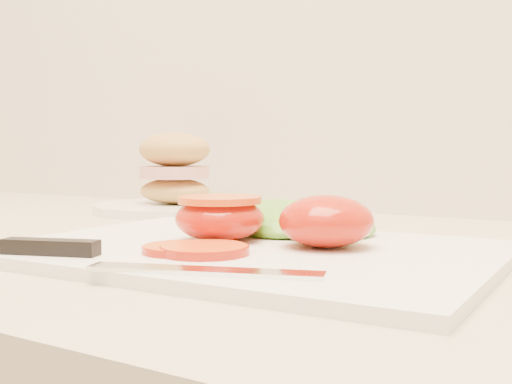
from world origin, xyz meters
The scene contains 9 objects.
cutting_board centered at (-0.48, 1.60, 0.94)m, with size 0.40×0.29×0.01m, color white.
tomato_half_dome centered at (-0.42, 1.63, 0.96)m, with size 0.08×0.08×0.04m, color #B71F0B.
tomato_half_cut centered at (-0.52, 1.61, 0.96)m, with size 0.08×0.08×0.04m.
tomato_slice_0 centered at (-0.49, 1.55, 0.94)m, with size 0.07×0.07×0.01m, color orange.
tomato_slice_1 centered at (-0.51, 1.54, 0.94)m, with size 0.06×0.06×0.01m, color orange.
lettuce_leaf_0 centered at (-0.50, 1.69, 0.95)m, with size 0.14×0.10×0.03m, color #71C634.
lettuce_leaf_1 centered at (-0.45, 1.69, 0.95)m, with size 0.10×0.07×0.02m, color #71C634.
knife centered at (-0.53, 1.48, 0.94)m, with size 0.26×0.07×0.01m.
sandwich_plate centered at (-0.78, 1.87, 0.97)m, with size 0.23×0.23×0.11m.
Camera 1 is at (-0.19, 1.15, 1.02)m, focal length 45.00 mm.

